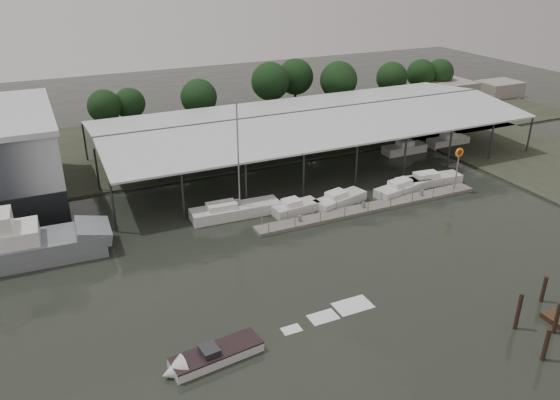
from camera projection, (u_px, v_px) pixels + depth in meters
name	position (u px, v px, depth m)	size (l,w,h in m)	color
ground	(290.00, 285.00, 47.58)	(200.00, 200.00, 0.00)	black
land_strip_far	(169.00, 144.00, 82.22)	(140.00, 30.00, 0.30)	#383C2D
land_strip_east	(559.00, 168.00, 73.06)	(20.00, 60.00, 0.30)	#383C2D
covered_boat_shed	(313.00, 115.00, 74.69)	(58.24, 24.00, 6.96)	silver
floating_dock	(371.00, 208.00, 61.51)	(28.00, 2.00, 1.40)	slate
shell_fuel_sign	(458.00, 161.00, 64.57)	(1.10, 0.18, 5.55)	gray
distant_commercial_buildings	(462.00, 91.00, 106.37)	(22.00, 8.00, 4.00)	gray
grey_trawler	(7.00, 248.00, 50.24)	(18.37, 5.34, 8.84)	slate
white_sailboat	(234.00, 211.00, 59.76)	(10.02, 3.02, 12.97)	silver
speedboat_underway	(209.00, 358.00, 38.43)	(18.34, 4.15, 2.00)	silver
moored_cruiser_0	(295.00, 207.00, 60.59)	(5.55, 2.71, 1.70)	silver
moored_cruiser_1	(339.00, 199.00, 62.56)	(7.00, 3.79, 1.70)	silver
moored_cruiser_2	(403.00, 188.00, 65.69)	(8.22, 3.75, 1.70)	silver
moored_cruiser_3	(428.00, 180.00, 67.96)	(8.68, 3.04, 1.70)	silver
mooring_pilings	(553.00, 327.00, 40.43)	(6.08, 7.13, 3.76)	#2F2117
horizon_tree_line	(303.00, 83.00, 94.32)	(67.84, 12.39, 9.74)	black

